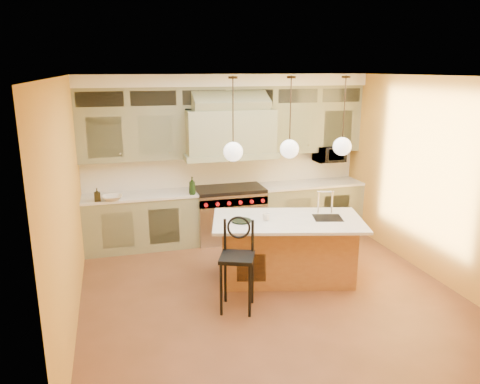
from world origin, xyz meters
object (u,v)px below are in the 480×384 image
object	(u,v)px
counter_stool	(237,258)
microwave	(329,154)
range	(230,213)
kitchen_island	(287,247)

from	to	relation	value
counter_stool	microwave	distance (m)	3.65
range	counter_stool	xyz separation A→B (m)	(-0.53, -2.46, 0.20)
counter_stool	microwave	bearing A→B (deg)	68.19
kitchen_island	microwave	distance (m)	2.64
microwave	counter_stool	bearing A→B (deg)	-133.94
range	microwave	world-z (taller)	microwave
range	counter_stool	distance (m)	2.53
counter_stool	microwave	size ratio (longest dim) A/B	2.20
counter_stool	range	bearing A→B (deg)	100.05
counter_stool	kitchen_island	bearing A→B (deg)	57.90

